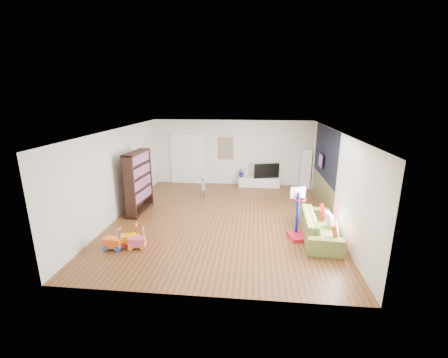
# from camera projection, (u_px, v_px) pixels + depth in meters

# --- Properties ---
(floor) EXTENTS (6.50, 7.50, 0.00)m
(floor) POSITION_uv_depth(u_px,v_px,m) (223.00, 218.00, 9.26)
(floor) COLOR brown
(floor) RESTS_ON ground
(ceiling) EXTENTS (6.50, 7.50, 0.00)m
(ceiling) POSITION_uv_depth(u_px,v_px,m) (223.00, 131.00, 8.53)
(ceiling) COLOR white
(ceiling) RESTS_ON ground
(wall_back) EXTENTS (6.50, 0.00, 2.70)m
(wall_back) POSITION_uv_depth(u_px,v_px,m) (232.00, 153.00, 12.49)
(wall_back) COLOR silver
(wall_back) RESTS_ON ground
(wall_front) EXTENTS (6.50, 0.00, 2.70)m
(wall_front) POSITION_uv_depth(u_px,v_px,m) (201.00, 231.00, 5.31)
(wall_front) COLOR silver
(wall_front) RESTS_ON ground
(wall_left) EXTENTS (0.00, 7.50, 2.70)m
(wall_left) POSITION_uv_depth(u_px,v_px,m) (118.00, 173.00, 9.21)
(wall_left) COLOR white
(wall_left) RESTS_ON ground
(wall_right) EXTENTS (0.00, 7.50, 2.70)m
(wall_right) POSITION_uv_depth(u_px,v_px,m) (335.00, 179.00, 8.58)
(wall_right) COLOR silver
(wall_right) RESTS_ON ground
(navy_accent) EXTENTS (0.01, 3.20, 1.70)m
(navy_accent) POSITION_uv_depth(u_px,v_px,m) (325.00, 153.00, 9.79)
(navy_accent) COLOR black
(navy_accent) RESTS_ON wall_right
(olive_wainscot) EXTENTS (0.01, 3.20, 1.00)m
(olive_wainscot) POSITION_uv_depth(u_px,v_px,m) (322.00, 192.00, 10.16)
(olive_wainscot) COLOR brown
(olive_wainscot) RESTS_ON wall_right
(doorway) EXTENTS (1.45, 0.06, 2.10)m
(doorway) POSITION_uv_depth(u_px,v_px,m) (187.00, 159.00, 12.72)
(doorway) COLOR white
(doorway) RESTS_ON ground
(painting_back) EXTENTS (0.62, 0.06, 0.92)m
(painting_back) POSITION_uv_depth(u_px,v_px,m) (226.00, 148.00, 12.42)
(painting_back) COLOR gold
(painting_back) RESTS_ON wall_back
(artwork_right) EXTENTS (0.04, 0.56, 0.46)m
(artwork_right) POSITION_uv_depth(u_px,v_px,m) (321.00, 161.00, 10.07)
(artwork_right) COLOR #7F3F8C
(artwork_right) RESTS_ON wall_right
(media_console) EXTENTS (1.68, 0.44, 0.39)m
(media_console) POSITION_uv_depth(u_px,v_px,m) (259.00, 182.00, 12.43)
(media_console) COLOR white
(media_console) RESTS_ON ground
(tall_cabinet) EXTENTS (0.38, 0.38, 1.60)m
(tall_cabinet) POSITION_uv_depth(u_px,v_px,m) (305.00, 169.00, 12.12)
(tall_cabinet) COLOR white
(tall_cabinet) RESTS_ON ground
(bookshelf) EXTENTS (0.44, 1.38, 1.98)m
(bookshelf) POSITION_uv_depth(u_px,v_px,m) (138.00, 182.00, 9.54)
(bookshelf) COLOR black
(bookshelf) RESTS_ON ground
(sofa) EXTENTS (0.99, 2.25, 0.65)m
(sofa) POSITION_uv_depth(u_px,v_px,m) (320.00, 226.00, 7.94)
(sofa) COLOR olive
(sofa) RESTS_ON ground
(basketball_hoop) EXTENTS (0.60, 0.67, 1.37)m
(basketball_hoop) POSITION_uv_depth(u_px,v_px,m) (300.00, 214.00, 7.79)
(basketball_hoop) COLOR red
(basketball_hoop) RESTS_ON ground
(ride_on_yellow) EXTENTS (0.48, 0.39, 0.56)m
(ride_on_yellow) POSITION_uv_depth(u_px,v_px,m) (130.00, 236.00, 7.51)
(ride_on_yellow) COLOR #EEB004
(ride_on_yellow) RESTS_ON ground
(ride_on_orange) EXTENTS (0.43, 0.29, 0.56)m
(ride_on_orange) POSITION_uv_depth(u_px,v_px,m) (113.00, 239.00, 7.33)
(ride_on_orange) COLOR orange
(ride_on_orange) RESTS_ON ground
(ride_on_pink) EXTENTS (0.45, 0.32, 0.54)m
(ride_on_pink) POSITION_uv_depth(u_px,v_px,m) (137.00, 238.00, 7.38)
(ride_on_pink) COLOR #DE5180
(ride_on_pink) RESTS_ON ground
(child) EXTENTS (0.34, 0.29, 0.78)m
(child) POSITION_uv_depth(u_px,v_px,m) (203.00, 188.00, 11.02)
(child) COLOR slate
(child) RESTS_ON ground
(tv) EXTENTS (1.05, 0.43, 0.61)m
(tv) POSITION_uv_depth(u_px,v_px,m) (266.00, 170.00, 12.29)
(tv) COLOR black
(tv) RESTS_ON media_console
(vase_plant) EXTENTS (0.42, 0.39, 0.38)m
(vase_plant) POSITION_uv_depth(u_px,v_px,m) (242.00, 172.00, 12.42)
(vase_plant) COLOR navy
(vase_plant) RESTS_ON media_console
(pillow_left) EXTENTS (0.22, 0.43, 0.41)m
(pillow_left) POSITION_uv_depth(u_px,v_px,m) (336.00, 231.00, 7.22)
(pillow_left) COLOR #B95127
(pillow_left) RESTS_ON sofa
(pillow_center) EXTENTS (0.16, 0.39, 0.38)m
(pillow_center) POSITION_uv_depth(u_px,v_px,m) (330.00, 220.00, 7.88)
(pillow_center) COLOR white
(pillow_center) RESTS_ON sofa
(pillow_right) EXTENTS (0.16, 0.38, 0.37)m
(pillow_right) POSITION_uv_depth(u_px,v_px,m) (323.00, 211.00, 8.44)
(pillow_right) COLOR #BE0000
(pillow_right) RESTS_ON sofa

